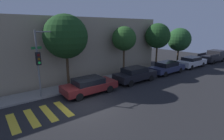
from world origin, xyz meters
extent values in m
plane|color=black|center=(0.00, 0.00, 0.00)|extent=(60.00, 60.00, 0.00)
cube|color=gray|center=(0.00, 4.21, 0.07)|extent=(26.00, 2.01, 0.14)
cube|color=gray|center=(0.00, 8.61, 3.07)|extent=(26.00, 6.00, 6.14)
cube|color=gold|center=(-4.32, 0.80, 0.00)|extent=(0.45, 2.60, 0.00)
cube|color=gold|center=(-3.34, 0.80, 0.00)|extent=(0.45, 2.60, 0.00)
cube|color=gold|center=(-2.36, 0.80, 0.00)|extent=(0.45, 2.60, 0.00)
cube|color=gold|center=(-1.38, 0.80, 0.00)|extent=(0.45, 2.60, 0.00)
cylinder|color=slate|center=(-2.00, 3.45, 2.52)|extent=(0.12, 0.12, 5.04)
cube|color=black|center=(-2.00, 3.24, 3.05)|extent=(0.30, 0.30, 0.90)
cylinder|color=#4C0C0C|center=(-2.00, 3.08, 3.32)|extent=(0.18, 0.02, 0.18)
cylinder|color=#593D0A|center=(-2.00, 3.08, 3.05)|extent=(0.18, 0.02, 0.18)
cylinder|color=#26E54C|center=(-2.00, 3.08, 2.78)|extent=(0.18, 0.02, 0.18)
cube|color=#19662D|center=(-2.00, 3.45, 3.79)|extent=(0.70, 0.02, 0.18)
cylinder|color=slate|center=(-0.92, 3.45, 4.89)|extent=(2.17, 0.08, 0.08)
sphere|color=#F9E5B2|center=(0.17, 3.45, 4.79)|extent=(0.36, 0.36, 0.36)
cube|color=maroon|center=(1.40, 2.10, 0.58)|extent=(4.39, 1.85, 0.56)
cube|color=black|center=(1.29, 2.10, 1.08)|extent=(2.28, 1.63, 0.43)
cylinder|color=black|center=(2.76, 2.93, 0.31)|extent=(0.61, 0.22, 0.61)
cylinder|color=black|center=(2.76, 1.27, 0.31)|extent=(0.61, 0.22, 0.61)
cylinder|color=black|center=(0.03, 2.93, 0.31)|extent=(0.61, 0.22, 0.61)
cylinder|color=black|center=(0.03, 1.27, 0.31)|extent=(0.61, 0.22, 0.61)
cube|color=black|center=(6.51, 2.10, 0.63)|extent=(4.39, 1.77, 0.65)
cube|color=black|center=(6.40, 2.10, 1.19)|extent=(2.28, 1.56, 0.47)
cylinder|color=black|center=(7.87, 2.89, 0.31)|extent=(0.61, 0.22, 0.61)
cylinder|color=black|center=(7.87, 1.31, 0.31)|extent=(0.61, 0.22, 0.61)
cylinder|color=black|center=(5.15, 2.89, 0.31)|extent=(0.61, 0.22, 0.61)
cylinder|color=black|center=(5.15, 1.31, 0.31)|extent=(0.61, 0.22, 0.61)
cube|color=#2D3351|center=(11.65, 2.10, 0.60)|extent=(4.64, 1.72, 0.60)
cube|color=black|center=(11.53, 2.10, 1.14)|extent=(2.42, 1.52, 0.48)
cylinder|color=black|center=(13.09, 2.87, 0.31)|extent=(0.61, 0.22, 0.61)
cylinder|color=black|center=(13.09, 1.33, 0.31)|extent=(0.61, 0.22, 0.61)
cylinder|color=black|center=(10.21, 2.87, 0.31)|extent=(0.61, 0.22, 0.61)
cylinder|color=black|center=(10.21, 1.33, 0.31)|extent=(0.61, 0.22, 0.61)
cube|color=silver|center=(16.97, 2.10, 0.63)|extent=(4.68, 1.82, 0.66)
cube|color=black|center=(16.86, 2.10, 1.17)|extent=(2.43, 1.61, 0.42)
cylinder|color=black|center=(18.42, 2.92, 0.31)|extent=(0.61, 0.22, 0.61)
cylinder|color=black|center=(18.42, 1.28, 0.31)|extent=(0.61, 0.22, 0.61)
cylinder|color=black|center=(15.52, 2.92, 0.31)|extent=(0.61, 0.22, 0.61)
cylinder|color=black|center=(15.52, 1.28, 0.31)|extent=(0.61, 0.22, 0.61)
cube|color=black|center=(22.90, 2.10, 0.69)|extent=(5.24, 2.10, 0.78)
cube|color=black|center=(24.34, 2.10, 1.37)|extent=(2.36, 1.93, 0.58)
cube|color=black|center=(21.59, 3.02, 1.22)|extent=(2.62, 0.08, 0.28)
cube|color=black|center=(21.59, 1.18, 1.22)|extent=(2.62, 0.08, 0.28)
cylinder|color=black|center=(24.53, 3.06, 0.31)|extent=(0.61, 0.22, 0.61)
cylinder|color=black|center=(24.53, 1.14, 0.31)|extent=(0.61, 0.22, 0.61)
cylinder|color=black|center=(21.27, 3.06, 0.31)|extent=(0.61, 0.22, 0.61)
cylinder|color=black|center=(21.27, 1.14, 0.31)|extent=(0.61, 0.22, 0.61)
cylinder|color=#42301E|center=(0.59, 4.35, 1.54)|extent=(0.23, 0.23, 3.09)
sphere|color=#193D19|center=(0.59, 4.35, 4.45)|extent=(3.63, 3.63, 3.63)
cylinder|color=#4C3823|center=(6.98, 4.35, 1.54)|extent=(0.22, 0.22, 3.08)
sphere|color=#234C1E|center=(6.98, 4.35, 4.03)|extent=(2.53, 2.53, 2.53)
cylinder|color=#4C3823|center=(12.43, 4.35, 1.50)|extent=(0.21, 0.21, 3.01)
sphere|color=#193D19|center=(12.43, 4.35, 4.15)|extent=(3.05, 3.05, 3.05)
cylinder|color=#42301E|center=(17.20, 4.35, 1.15)|extent=(0.23, 0.23, 2.30)
sphere|color=#1E4721|center=(17.20, 4.35, 3.49)|extent=(3.19, 3.19, 3.19)
camera|label=1|loc=(-5.23, -9.51, 5.23)|focal=28.00mm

